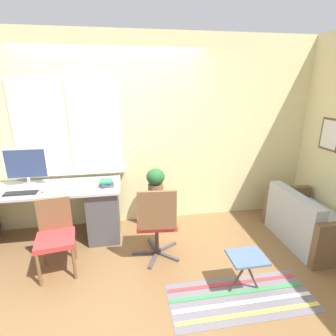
{
  "coord_description": "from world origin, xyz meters",
  "views": [
    {
      "loc": [
        0.13,
        -3.0,
        2.04
      ],
      "look_at": [
        0.67,
        0.16,
        1.0
      ],
      "focal_mm": 28.0,
      "sensor_mm": 36.0,
      "label": 1
    }
  ],
  "objects_px": {
    "monitor": "(26,166)",
    "mouse": "(43,191)",
    "couch_loveseat": "(307,224)",
    "office_chair_swivel": "(157,221)",
    "keyboard": "(21,193)",
    "folding_stool": "(247,260)",
    "potted_plant": "(156,180)",
    "desk_chair_wooden": "(55,234)",
    "plant_stand": "(156,196)",
    "book_stack": "(107,183)"
  },
  "relations": [
    {
      "from": "monitor",
      "to": "mouse",
      "type": "relative_size",
      "value": 7.55
    },
    {
      "from": "couch_loveseat",
      "to": "office_chair_swivel",
      "type": "bearing_deg",
      "value": 90.56
    },
    {
      "from": "keyboard",
      "to": "folding_stool",
      "type": "distance_m",
      "value": 2.7
    },
    {
      "from": "keyboard",
      "to": "couch_loveseat",
      "type": "relative_size",
      "value": 0.33
    },
    {
      "from": "mouse",
      "to": "couch_loveseat",
      "type": "height_order",
      "value": "mouse"
    },
    {
      "from": "mouse",
      "to": "couch_loveseat",
      "type": "bearing_deg",
      "value": -7.48
    },
    {
      "from": "monitor",
      "to": "couch_loveseat",
      "type": "distance_m",
      "value": 3.76
    },
    {
      "from": "monitor",
      "to": "potted_plant",
      "type": "relative_size",
      "value": 1.52
    },
    {
      "from": "couch_loveseat",
      "to": "desk_chair_wooden",
      "type": "bearing_deg",
      "value": 90.56
    },
    {
      "from": "plant_stand",
      "to": "desk_chair_wooden",
      "type": "bearing_deg",
      "value": -149.48
    },
    {
      "from": "keyboard",
      "to": "couch_loveseat",
      "type": "xyz_separation_m",
      "value": [
        3.62,
        -0.44,
        -0.52
      ]
    },
    {
      "from": "couch_loveseat",
      "to": "potted_plant",
      "type": "bearing_deg",
      "value": 70.67
    },
    {
      "from": "mouse",
      "to": "desk_chair_wooden",
      "type": "bearing_deg",
      "value": -65.92
    },
    {
      "from": "book_stack",
      "to": "desk_chair_wooden",
      "type": "distance_m",
      "value": 0.85
    },
    {
      "from": "desk_chair_wooden",
      "to": "couch_loveseat",
      "type": "distance_m",
      "value": 3.16
    },
    {
      "from": "desk_chair_wooden",
      "to": "office_chair_swivel",
      "type": "height_order",
      "value": "office_chair_swivel"
    },
    {
      "from": "desk_chair_wooden",
      "to": "potted_plant",
      "type": "relative_size",
      "value": 2.46
    },
    {
      "from": "book_stack",
      "to": "couch_loveseat",
      "type": "xyz_separation_m",
      "value": [
        2.6,
        -0.5,
        -0.55
      ]
    },
    {
      "from": "office_chair_swivel",
      "to": "plant_stand",
      "type": "xyz_separation_m",
      "value": [
        0.08,
        0.7,
        -0.0
      ]
    },
    {
      "from": "monitor",
      "to": "desk_chair_wooden",
      "type": "distance_m",
      "value": 1.06
    },
    {
      "from": "monitor",
      "to": "couch_loveseat",
      "type": "height_order",
      "value": "monitor"
    },
    {
      "from": "mouse",
      "to": "keyboard",
      "type": "bearing_deg",
      "value": -179.71
    },
    {
      "from": "potted_plant",
      "to": "couch_loveseat",
      "type": "bearing_deg",
      "value": -19.33
    },
    {
      "from": "plant_stand",
      "to": "keyboard",
      "type": "bearing_deg",
      "value": -171.78
    },
    {
      "from": "couch_loveseat",
      "to": "book_stack",
      "type": "bearing_deg",
      "value": 79.11
    },
    {
      "from": "desk_chair_wooden",
      "to": "potted_plant",
      "type": "xyz_separation_m",
      "value": [
        1.21,
        0.71,
        0.31
      ]
    },
    {
      "from": "monitor",
      "to": "folding_stool",
      "type": "xyz_separation_m",
      "value": [
        2.4,
        -1.43,
        -0.67
      ]
    },
    {
      "from": "monitor",
      "to": "couch_loveseat",
      "type": "xyz_separation_m",
      "value": [
        3.61,
        -0.73,
        -0.78
      ]
    },
    {
      "from": "mouse",
      "to": "folding_stool",
      "type": "bearing_deg",
      "value": -27.95
    },
    {
      "from": "keyboard",
      "to": "plant_stand",
      "type": "height_order",
      "value": "keyboard"
    },
    {
      "from": "desk_chair_wooden",
      "to": "keyboard",
      "type": "bearing_deg",
      "value": 125.89
    },
    {
      "from": "book_stack",
      "to": "potted_plant",
      "type": "xyz_separation_m",
      "value": [
        0.66,
        0.18,
        -0.06
      ]
    },
    {
      "from": "keyboard",
      "to": "potted_plant",
      "type": "xyz_separation_m",
      "value": [
        1.67,
        0.24,
        -0.02
      ]
    },
    {
      "from": "book_stack",
      "to": "couch_loveseat",
      "type": "relative_size",
      "value": 0.17
    },
    {
      "from": "potted_plant",
      "to": "folding_stool",
      "type": "bearing_deg",
      "value": -62.0
    },
    {
      "from": "mouse",
      "to": "office_chair_swivel",
      "type": "relative_size",
      "value": 0.07
    },
    {
      "from": "keyboard",
      "to": "couch_loveseat",
      "type": "height_order",
      "value": "keyboard"
    },
    {
      "from": "desk_chair_wooden",
      "to": "office_chair_swivel",
      "type": "xyz_separation_m",
      "value": [
        1.13,
        0.01,
        0.06
      ]
    },
    {
      "from": "office_chair_swivel",
      "to": "potted_plant",
      "type": "distance_m",
      "value": 0.75
    },
    {
      "from": "keyboard",
      "to": "potted_plant",
      "type": "height_order",
      "value": "potted_plant"
    },
    {
      "from": "monitor",
      "to": "plant_stand",
      "type": "relative_size",
      "value": 0.88
    },
    {
      "from": "monitor",
      "to": "book_stack",
      "type": "xyz_separation_m",
      "value": [
        1.0,
        -0.23,
        -0.22
      ]
    },
    {
      "from": "keyboard",
      "to": "desk_chair_wooden",
      "type": "xyz_separation_m",
      "value": [
        0.46,
        -0.47,
        -0.33
      ]
    },
    {
      "from": "potted_plant",
      "to": "mouse",
      "type": "bearing_deg",
      "value": -170.4
    },
    {
      "from": "keyboard",
      "to": "folding_stool",
      "type": "bearing_deg",
      "value": -25.4
    },
    {
      "from": "couch_loveseat",
      "to": "keyboard",
      "type": "bearing_deg",
      "value": 83.06
    },
    {
      "from": "monitor",
      "to": "plant_stand",
      "type": "distance_m",
      "value": 1.75
    },
    {
      "from": "couch_loveseat",
      "to": "potted_plant",
      "type": "xyz_separation_m",
      "value": [
        -1.95,
        0.68,
        0.5
      ]
    },
    {
      "from": "monitor",
      "to": "keyboard",
      "type": "xyz_separation_m",
      "value": [
        -0.01,
        -0.29,
        -0.26
      ]
    },
    {
      "from": "keyboard",
      "to": "mouse",
      "type": "relative_size",
      "value": 5.6
    }
  ]
}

